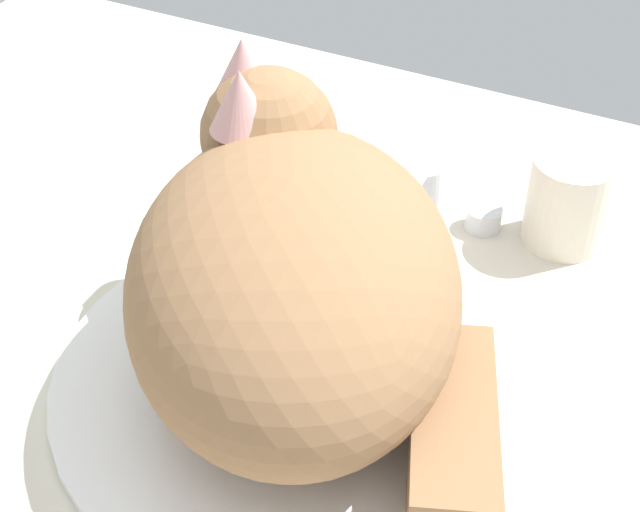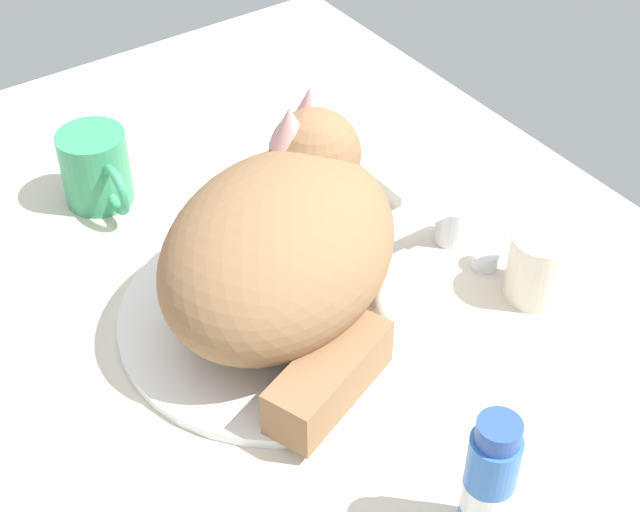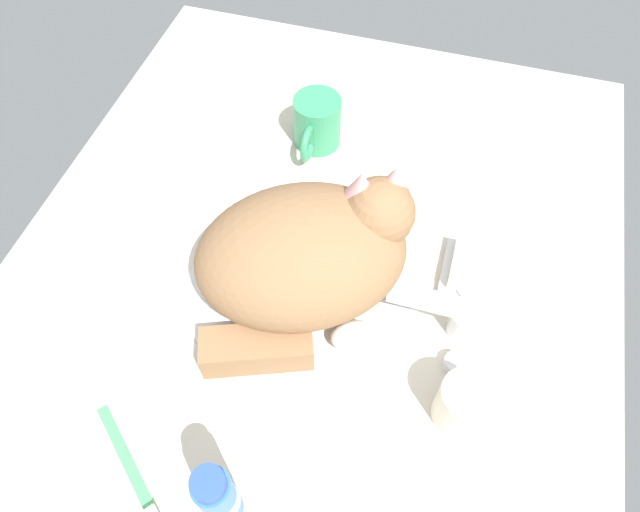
{
  "view_description": "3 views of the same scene",
  "coord_description": "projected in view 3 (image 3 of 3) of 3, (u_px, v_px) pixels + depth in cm",
  "views": [
    {
      "loc": [
        20.02,
        -36.64,
        45.14
      ],
      "look_at": [
        -0.14,
        3.72,
        7.91
      ],
      "focal_mm": 53.76,
      "sensor_mm": 36.0,
      "label": 1
    },
    {
      "loc": [
        56.64,
        -34.7,
        65.26
      ],
      "look_at": [
        1.52,
        3.41,
        7.35
      ],
      "focal_mm": 54.99,
      "sensor_mm": 36.0,
      "label": 2
    },
    {
      "loc": [
        36.4,
        12.94,
        66.6
      ],
      "look_at": [
        -0.99,
        2.07,
        7.8
      ],
      "focal_mm": 32.3,
      "sensor_mm": 36.0,
      "label": 3
    }
  ],
  "objects": [
    {
      "name": "rinse_cup",
      "position": [
        463.0,
        404.0,
        0.65
      ],
      "size": [
        6.1,
        6.1,
        7.11
      ],
      "color": "silver",
      "rests_on": "ground_plane"
    },
    {
      "name": "ground_plane",
      "position": [
        303.0,
        296.0,
        0.78
      ],
      "size": [
        110.0,
        82.5,
        3.0
      ],
      "primitive_type": "cube",
      "color": "beige"
    },
    {
      "name": "soap_dish",
      "position": [
        466.0,
        272.0,
        0.78
      ],
      "size": [
        9.0,
        6.4,
        1.2
      ],
      "primitive_type": "cube",
      "color": "white",
      "rests_on": "ground_plane"
    },
    {
      "name": "faucet",
      "position": [
        452.0,
        317.0,
        0.71
      ],
      "size": [
        13.16,
        11.72,
        6.35
      ],
      "color": "silver",
      "rests_on": "ground_plane"
    },
    {
      "name": "toothbrush",
      "position": [
        132.0,
        472.0,
        0.63
      ],
      "size": [
        11.01,
        12.88,
        1.6
      ],
      "color": "#4CB266",
      "rests_on": "ground_plane"
    },
    {
      "name": "cat",
      "position": [
        308.0,
        255.0,
        0.7
      ],
      "size": [
        30.28,
        32.0,
        17.27
      ],
      "color": "#936B47",
      "rests_on": "sink_basin"
    },
    {
      "name": "coffee_mug",
      "position": [
        317.0,
        123.0,
        0.88
      ],
      "size": [
        11.35,
        7.33,
        8.28
      ],
      "color": "#389966",
      "rests_on": "ground_plane"
    },
    {
      "name": "sink_basin",
      "position": [
        303.0,
        289.0,
        0.76
      ],
      "size": [
        30.76,
        30.76,
        1.03
      ],
      "primitive_type": "cylinder",
      "color": "white",
      "rests_on": "ground_plane"
    },
    {
      "name": "toothpaste_bottle",
      "position": [
        216.0,
        496.0,
        0.57
      ],
      "size": [
        3.94,
        3.94,
        12.74
      ],
      "color": "#3870C6",
      "rests_on": "ground_plane"
    },
    {
      "name": "soap_bar",
      "position": [
        469.0,
        265.0,
        0.76
      ],
      "size": [
        7.45,
        4.48,
        2.23
      ],
      "primitive_type": "cube",
      "rotation": [
        0.0,
        0.0,
        -0.01
      ],
      "color": "white",
      "rests_on": "soap_dish"
    }
  ]
}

